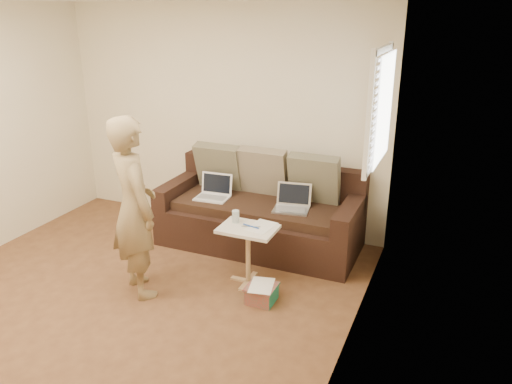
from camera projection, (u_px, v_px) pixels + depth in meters
floor at (111, 313)px, 4.44m from camera, size 4.50×4.50×0.00m
wall_back at (222, 119)px, 5.94m from camera, size 4.00×0.00×4.00m
wall_right at (342, 211)px, 3.26m from camera, size 0.00×4.50×4.50m
window_blinds at (380, 108)px, 4.44m from camera, size 0.12×0.88×1.08m
sofa at (260, 210)px, 5.58m from camera, size 2.20×0.95×0.85m
pillow_left at (219, 167)px, 5.87m from camera, size 0.55×0.29×0.57m
pillow_mid at (264, 172)px, 5.68m from camera, size 0.55×0.27×0.57m
pillow_right at (314, 179)px, 5.44m from camera, size 0.55×0.28×0.57m
laptop_silver at (291, 211)px, 5.31m from camera, size 0.41×0.32×0.25m
laptop_white at (212, 199)px, 5.64m from camera, size 0.38×0.29×0.27m
person at (134, 208)px, 4.52m from camera, size 0.74×0.70×1.69m
side_table at (248, 255)px, 4.84m from camera, size 0.53×0.37×0.59m
drinking_glass at (236, 217)px, 4.83m from camera, size 0.07×0.07×0.12m
scissors at (251, 226)px, 4.74m from camera, size 0.20×0.14×0.02m
paper_on_table at (262, 226)px, 4.76m from camera, size 0.25×0.33×0.00m
striped_box at (262, 293)px, 4.60m from camera, size 0.27×0.27×0.17m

